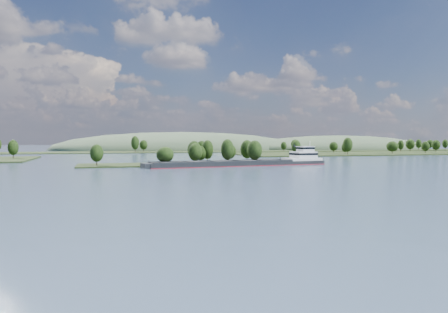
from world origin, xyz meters
name	(u,v)px	position (x,y,z in m)	size (l,w,h in m)	color
ground	(209,174)	(0.00, 120.00, 0.00)	(1800.00, 1800.00, 0.00)	#364A5D
tree_island	(196,157)	(7.78, 179.03, 3.86)	(100.00, 33.67, 13.62)	black
right_bank	(408,152)	(231.69, 299.50, 1.03)	(320.00, 90.00, 15.20)	black
back_shoreline	(150,151)	(8.66, 399.75, 0.73)	(900.00, 60.00, 16.73)	black
hill_east	(338,149)	(260.00, 470.00, 0.00)	(260.00, 140.00, 36.00)	#3A4D35
hill_west	(183,150)	(60.00, 500.00, 0.00)	(320.00, 160.00, 44.00)	#3A4D35
cargo_barge	(251,162)	(32.51, 165.63, 1.60)	(94.65, 24.21, 12.71)	black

